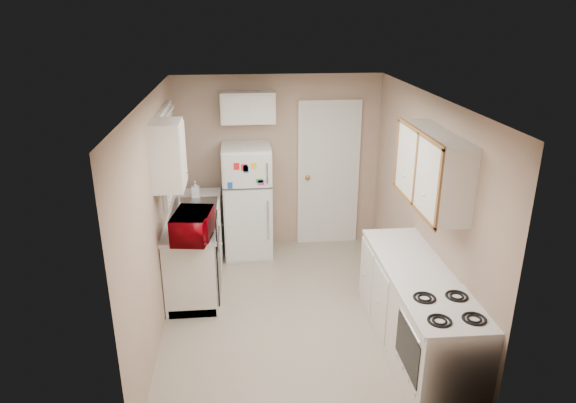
{
  "coord_description": "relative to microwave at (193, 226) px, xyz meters",
  "views": [
    {
      "loc": [
        -0.52,
        -4.9,
        3.19
      ],
      "look_at": [
        0.0,
        0.5,
        1.15
      ],
      "focal_mm": 32.0,
      "sensor_mm": 36.0,
      "label": 1
    }
  ],
  "objects": [
    {
      "name": "upper_cabinet_right",
      "position": [
        2.29,
        -0.63,
        0.75
      ],
      "size": [
        0.3,
        1.2,
        0.7
      ],
      "primitive_type": "cube",
      "color": "silver",
      "rests_on": "wall_right"
    },
    {
      "name": "window_blinds",
      "position": [
        -0.32,
        0.92,
        0.55
      ],
      "size": [
        0.1,
        0.98,
        1.08
      ],
      "primitive_type": "cube",
      "color": "silver",
      "rests_on": "wall_left"
    },
    {
      "name": "ceiling",
      "position": [
        1.04,
        -0.13,
        1.35
      ],
      "size": [
        3.8,
        3.8,
        0.0
      ],
      "primitive_type": "plane",
      "color": "white",
      "rests_on": "floor"
    },
    {
      "name": "wall_back",
      "position": [
        1.04,
        1.77,
        0.15
      ],
      "size": [
        2.8,
        2.8,
        0.0
      ],
      "primitive_type": "plane",
      "color": "tan",
      "rests_on": "floor"
    },
    {
      "name": "upper_cabinet_left",
      "position": [
        -0.21,
        0.09,
        0.75
      ],
      "size": [
        0.3,
        0.45,
        0.7
      ],
      "primitive_type": "cube",
      "color": "silver",
      "rests_on": "wall_left"
    },
    {
      "name": "right_counter",
      "position": [
        2.14,
        -0.93,
        -0.6
      ],
      "size": [
        0.6,
        2.0,
        0.9
      ],
      "primitive_type": "cube",
      "color": "silver",
      "rests_on": "floor"
    },
    {
      "name": "refrigerator",
      "position": [
        0.6,
        1.43,
        -0.28
      ],
      "size": [
        0.64,
        0.62,
        1.54
      ],
      "primitive_type": "cube",
      "rotation": [
        0.0,
        0.0,
        0.01
      ],
      "color": "silver",
      "rests_on": "floor"
    },
    {
      "name": "floor",
      "position": [
        1.04,
        -0.13,
        -1.05
      ],
      "size": [
        3.8,
        3.8,
        0.0
      ],
      "primitive_type": "plane",
      "color": "#B6AA97",
      "rests_on": "ground"
    },
    {
      "name": "left_counter",
      "position": [
        -0.06,
        0.77,
        -0.6
      ],
      "size": [
        0.6,
        1.8,
        0.9
      ],
      "primitive_type": "cube",
      "color": "silver",
      "rests_on": "floor"
    },
    {
      "name": "wall_front",
      "position": [
        1.04,
        -2.03,
        0.15
      ],
      "size": [
        2.8,
        2.8,
        0.0
      ],
      "primitive_type": "plane",
      "color": "tan",
      "rests_on": "floor"
    },
    {
      "name": "interior_door",
      "position": [
        1.74,
        1.73,
        -0.03
      ],
      "size": [
        0.86,
        0.06,
        2.08
      ],
      "primitive_type": "cube",
      "color": "silver",
      "rests_on": "floor"
    },
    {
      "name": "microwave",
      "position": [
        0.0,
        0.0,
        0.0
      ],
      "size": [
        0.58,
        0.38,
        0.36
      ],
      "primitive_type": "imported",
      "rotation": [
        0.0,
        0.0,
        1.42
      ],
      "color": "#780108",
      "rests_on": "left_counter"
    },
    {
      "name": "soap_bottle",
      "position": [
        -0.07,
        1.3,
        -0.05
      ],
      "size": [
        0.1,
        0.1,
        0.22
      ],
      "primitive_type": "imported",
      "rotation": [
        0.0,
        0.0,
        0.02
      ],
      "color": "silver",
      "rests_on": "left_counter"
    },
    {
      "name": "cabinet_over_fridge",
      "position": [
        0.64,
        1.62,
        0.95
      ],
      "size": [
        0.7,
        0.3,
        0.4
      ],
      "primitive_type": "cube",
      "color": "silver",
      "rests_on": "wall_back"
    },
    {
      "name": "stove",
      "position": [
        2.16,
        -1.59,
        -0.6
      ],
      "size": [
        0.62,
        0.76,
        0.91
      ],
      "primitive_type": "cube",
      "rotation": [
        0.0,
        0.0,
        -0.02
      ],
      "color": "silver",
      "rests_on": "floor"
    },
    {
      "name": "sink",
      "position": [
        -0.06,
        0.92,
        -0.19
      ],
      "size": [
        0.54,
        0.74,
        0.16
      ],
      "primitive_type": "cube",
      "color": "gray",
      "rests_on": "left_counter"
    },
    {
      "name": "wall_right",
      "position": [
        2.44,
        -0.13,
        0.15
      ],
      "size": [
        3.8,
        3.8,
        0.0
      ],
      "primitive_type": "plane",
      "color": "tan",
      "rests_on": "floor"
    },
    {
      "name": "dishwasher",
      "position": [
        0.23,
        0.17,
        -0.56
      ],
      "size": [
        0.03,
        0.58,
        0.72
      ],
      "primitive_type": "cube",
      "color": "black",
      "rests_on": "floor"
    },
    {
      "name": "wall_left",
      "position": [
        -0.36,
        -0.13,
        0.15
      ],
      "size": [
        3.8,
        3.8,
        0.0
      ],
      "primitive_type": "plane",
      "color": "tan",
      "rests_on": "floor"
    }
  ]
}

